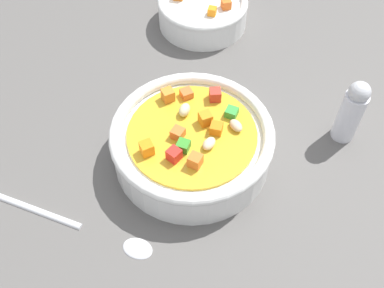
{
  "coord_description": "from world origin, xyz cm",
  "views": [
    {
      "loc": [
        23.43,
        23.43,
        46.45
      ],
      "look_at": [
        0.0,
        0.0,
        2.62
      ],
      "focal_mm": 42.25,
      "sensor_mm": 36.0,
      "label": 1
    }
  ],
  "objects": [
    {
      "name": "side_bowl_small",
      "position": [
        -19.94,
        -17.57,
        2.41
      ],
      "size": [
        14.07,
        14.07,
        5.28
      ],
      "color": "white",
      "rests_on": "ground_plane"
    },
    {
      "name": "soup_bowl_main",
      "position": [
        -0.01,
        -0.0,
        2.97
      ],
      "size": [
        19.67,
        19.67,
        6.37
      ],
      "color": "white",
      "rests_on": "ground_plane"
    },
    {
      "name": "spoon",
      "position": [
        16.34,
        -2.99,
        0.39
      ],
      "size": [
        10.44,
        21.03,
        0.82
      ],
      "rotation": [
        0.0,
        0.0,
        8.27
      ],
      "color": "silver",
      "rests_on": "ground_plane"
    },
    {
      "name": "pepper_shaker",
      "position": [
        -16.34,
        11.39,
        4.67
      ],
      "size": [
        2.93,
        2.93,
        9.36
      ],
      "color": "silver",
      "rests_on": "ground_plane"
    },
    {
      "name": "ground_plane",
      "position": [
        0.0,
        0.0,
        -1.0
      ],
      "size": [
        140.0,
        140.0,
        2.0
      ],
      "primitive_type": "cube",
      "color": "#565451"
    }
  ]
}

